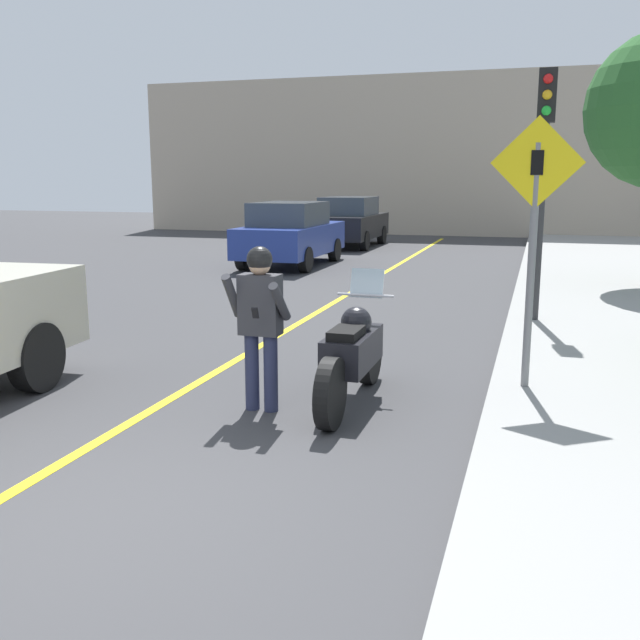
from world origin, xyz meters
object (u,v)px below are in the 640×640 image
Objects in this scene: parked_car_blue at (291,233)px; traffic_light at (544,148)px; motorcycle at (353,354)px; crossing_sign at (534,228)px; person_biker at (260,313)px; parked_car_black at (350,221)px.

traffic_light is at bearing -46.22° from parked_car_blue.
motorcycle is 0.82× the size of crossing_sign.
person_biker is 5.81m from traffic_light.
traffic_light is 0.88× the size of parked_car_black.
crossing_sign is 3.88m from traffic_light.
traffic_light is (0.05, 3.77, 0.92)m from crossing_sign.
crossing_sign reaches higher than motorcycle.
traffic_light is at bearing 62.60° from person_biker.
crossing_sign is (1.69, 0.67, 1.27)m from motorcycle.
crossing_sign reaches higher than parked_car_blue.
traffic_light is at bearing 89.26° from crossing_sign.
person_biker reaches higher than motorcycle.
crossing_sign is 12.13m from parked_car_blue.
parked_car_blue is at bearing 108.07° from person_biker.
motorcycle is at bearing 30.51° from person_biker.
traffic_light is (1.74, 4.44, 2.20)m from motorcycle.
traffic_light is 9.30m from parked_car_blue.
motorcycle is 1.06m from person_biker.
person_biker is at bearing -117.40° from traffic_light.
parked_car_black is at bearing 88.99° from parked_car_blue.
parked_car_blue reaches higher than motorcycle.
parked_car_blue is (-6.25, 10.35, -0.94)m from crossing_sign.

